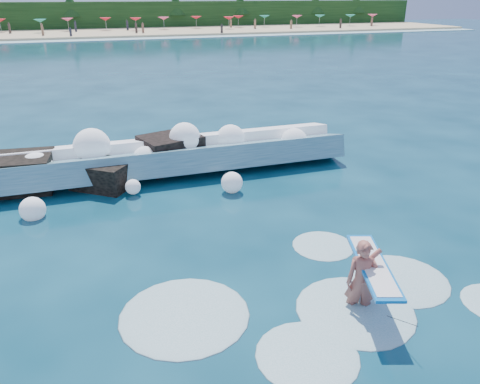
{
  "coord_description": "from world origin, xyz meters",
  "views": [
    {
      "loc": [
        -2.48,
        -9.7,
        6.47
      ],
      "look_at": [
        1.5,
        2.0,
        1.2
      ],
      "focal_mm": 35.0,
      "sensor_mm": 36.0,
      "label": 1
    }
  ],
  "objects": [
    {
      "name": "ground",
      "position": [
        0.0,
        0.0,
        0.0
      ],
      "size": [
        200.0,
        200.0,
        0.0
      ],
      "primitive_type": "plane",
      "color": "#07303F",
      "rests_on": "ground"
    },
    {
      "name": "beach",
      "position": [
        0.0,
        78.0,
        0.2
      ],
      "size": [
        140.0,
        20.0,
        0.4
      ],
      "primitive_type": "cube",
      "color": "tan",
      "rests_on": "ground"
    },
    {
      "name": "treeline",
      "position": [
        0.0,
        88.0,
        2.5
      ],
      "size": [
        140.0,
        4.0,
        5.0
      ],
      "primitive_type": "cube",
      "color": "black",
      "rests_on": "ground"
    },
    {
      "name": "rock_cluster",
      "position": [
        -2.45,
        7.53,
        0.49
      ],
      "size": [
        8.42,
        3.57,
        1.54
      ],
      "color": "black",
      "rests_on": "ground"
    },
    {
      "name": "surfer_with_board",
      "position": [
        2.89,
        -2.37,
        0.72
      ],
      "size": [
        1.44,
        3.07,
        1.95
      ],
      "color": "#A55A4D",
      "rests_on": "ground"
    },
    {
      "name": "surf_foam",
      "position": [
        1.84,
        -1.99,
        0.0
      ],
      "size": [
        9.03,
        5.61,
        0.14
      ],
      "color": "silver",
      "rests_on": "ground"
    },
    {
      "name": "wet_band",
      "position": [
        0.0,
        67.0,
        0.04
      ],
      "size": [
        140.0,
        5.0,
        0.08
      ],
      "primitive_type": "cube",
      "color": "silver",
      "rests_on": "ground"
    },
    {
      "name": "beachgoers",
      "position": [
        -5.76,
        75.3,
        1.09
      ],
      "size": [
        103.85,
        12.77,
        1.93
      ],
      "color": "#3F332D",
      "rests_on": "ground"
    },
    {
      "name": "wave_spray",
      "position": [
        -2.45,
        7.43,
        0.95
      ],
      "size": [
        15.16,
        4.22,
        2.01
      ],
      "color": "white",
      "rests_on": "ground"
    },
    {
      "name": "beach_umbrellas",
      "position": [
        0.34,
        79.8,
        2.25
      ],
      "size": [
        112.55,
        6.35,
        0.5
      ],
      "color": "red",
      "rests_on": "ground"
    },
    {
      "name": "breaking_wave",
      "position": [
        -1.59,
        7.62,
        0.54
      ],
      "size": [
        18.01,
        2.81,
        1.55
      ],
      "color": "teal",
      "rests_on": "ground"
    }
  ]
}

